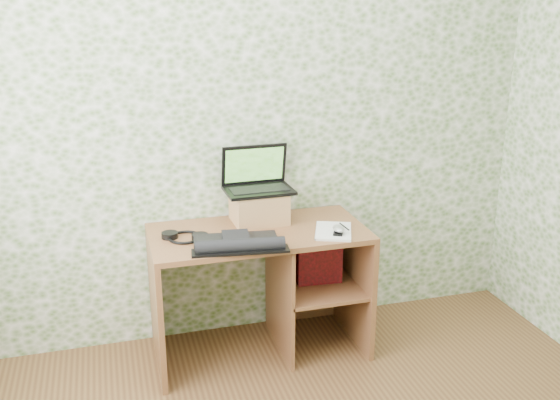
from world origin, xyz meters
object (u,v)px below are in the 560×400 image
object	(u,v)px
keyboard	(238,243)
notepad	(333,231)
desk	(271,271)
riser	(259,207)
laptop	(257,180)

from	to	relation	value
keyboard	notepad	world-z (taller)	keyboard
notepad	desk	bearing A→B (deg)	174.05
riser	laptop	xyz separation A→B (m)	(0.00, 0.04, 0.15)
keyboard	notepad	bearing A→B (deg)	14.10
keyboard	riser	bearing A→B (deg)	67.17
desk	notepad	size ratio (longest dim) A/B	4.35
riser	laptop	size ratio (longest dim) A/B	0.77
notepad	laptop	bearing A→B (deg)	159.34
laptop	notepad	world-z (taller)	laptop
desk	riser	world-z (taller)	riser
laptop	riser	bearing A→B (deg)	-91.60
laptop	keyboard	distance (m)	0.49
riser	notepad	xyz separation A→B (m)	(0.35, -0.28, -0.08)
desk	keyboard	xyz separation A→B (m)	(-0.24, -0.23, 0.29)
riser	notepad	size ratio (longest dim) A/B	1.09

